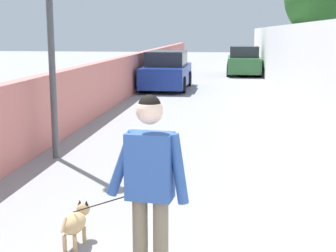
{
  "coord_description": "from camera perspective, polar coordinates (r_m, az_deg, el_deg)",
  "views": [
    {
      "loc": [
        -1.98,
        -0.98,
        2.33
      ],
      "look_at": [
        4.85,
        -0.1,
        1.0
      ],
      "focal_mm": 52.52,
      "sensor_mm": 36.0,
      "label": 1
    }
  ],
  "objects": [
    {
      "name": "fence_right",
      "position": [
        14.14,
        14.75,
        6.26
      ],
      "size": [
        48.0,
        0.3,
        2.53
      ],
      "primitive_type": "cube",
      "color": "white",
      "rests_on": "ground"
    },
    {
      "name": "car_far",
      "position": [
        27.14,
        8.79,
        7.41
      ],
      "size": [
        4.09,
        1.8,
        1.54
      ],
      "color": "#336B38",
      "rests_on": "ground"
    },
    {
      "name": "car_near",
      "position": [
        20.1,
        -0.17,
        6.33
      ],
      "size": [
        4.1,
        1.8,
        1.54
      ],
      "color": "navy",
      "rests_on": "ground"
    },
    {
      "name": "dog",
      "position": [
        5.59,
        -10.66,
        -10.88
      ],
      "size": [
        1.39,
        1.16,
        1.06
      ],
      "color": "tan",
      "rests_on": "ground"
    },
    {
      "name": "wall_left",
      "position": [
        14.57,
        -7.72,
        4.56
      ],
      "size": [
        48.0,
        0.3,
        1.47
      ],
      "primitive_type": "cube",
      "color": "#CC726B",
      "rests_on": "ground"
    },
    {
      "name": "ground_plane",
      "position": [
        16.18,
        3.79,
        2.64
      ],
      "size": [
        80.0,
        80.0,
        0.0
      ],
      "primitive_type": "plane",
      "color": "gray"
    },
    {
      "name": "person_skateboarder",
      "position": [
        4.07,
        -2.1,
        -6.44
      ],
      "size": [
        0.26,
        0.72,
        1.75
      ],
      "color": "#726651",
      "rests_on": "skateboard"
    }
  ]
}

